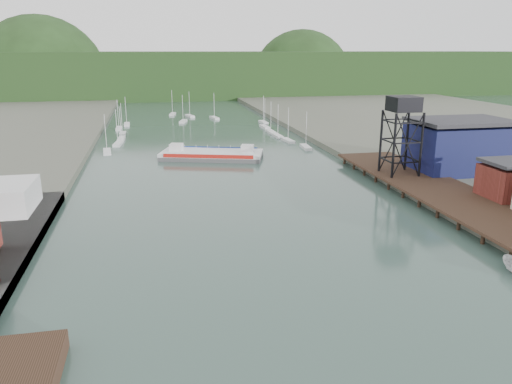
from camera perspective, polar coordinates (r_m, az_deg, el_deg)
name	(u,v)px	position (r m, az deg, el deg)	size (l,w,h in m)	color
ground	(342,371)	(47.17, 9.75, -19.49)	(600.00, 600.00, 0.00)	#2B433A
east_pier	(441,191)	(99.14, 20.38, 0.15)	(14.00, 70.00, 2.45)	black
lift_tower	(403,109)	(106.68, 16.50, 9.10)	(6.50, 6.50, 16.00)	black
blue_shed	(459,146)	(117.29, 22.22, 4.89)	(20.50, 14.50, 11.30)	#0C1536
marina_sailboats	(197,130)	(176.64, -6.79, 7.10)	(57.71, 92.65, 0.90)	silver
distant_hills	(167,77)	(337.42, -10.17, 12.85)	(500.00, 120.00, 80.00)	#1C3015
chain_ferry	(212,154)	(129.96, -5.08, 4.30)	(27.75, 17.60, 3.72)	#4E4F51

